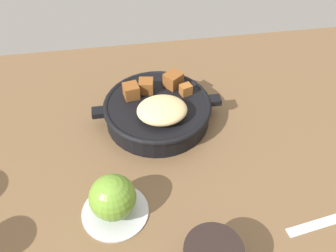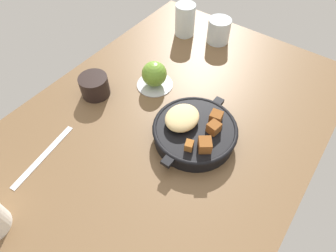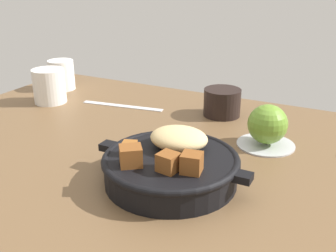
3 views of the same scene
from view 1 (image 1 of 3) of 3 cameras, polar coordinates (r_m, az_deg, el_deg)
ground_plane at (r=72.50cm, az=2.02°, el=-4.22°), size 116.28×76.09×2.40cm
cast_iron_skillet at (r=75.01cm, az=-1.57°, el=2.54°), size 26.11×21.83×7.72cm
saucer_plate at (r=63.58cm, az=-8.11°, el=-12.84°), size 11.09×11.09×0.60cm
red_apple at (r=60.20cm, az=-8.51°, el=-10.78°), size 7.55×7.55×7.55cm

